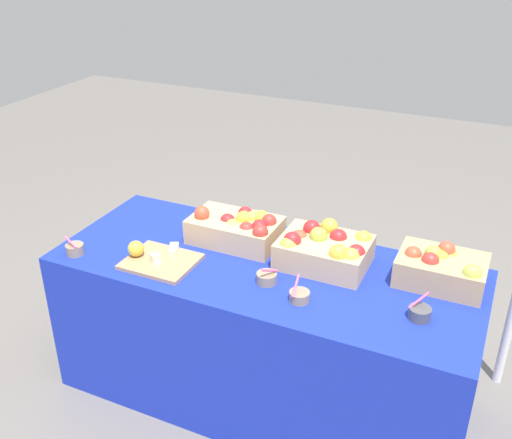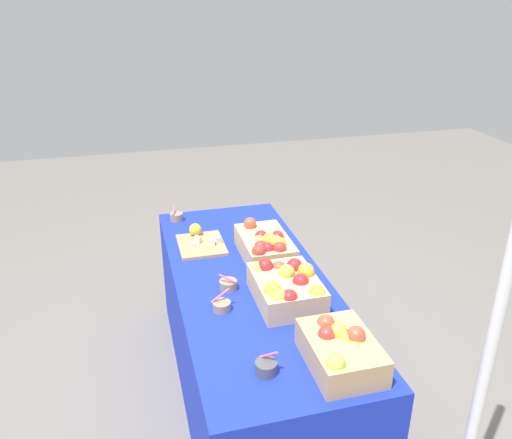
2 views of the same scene
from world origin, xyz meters
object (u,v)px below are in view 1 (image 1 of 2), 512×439
object	(u,v)px
apple_crate_right	(238,228)
sample_bowl_extra	(267,278)
apple_crate_left	(441,268)
apple_crate_middle	(325,249)
sample_bowl_mid	(299,296)
sample_bowl_near	(420,313)
sample_bowl_far	(75,249)
cutting_board_front	(156,258)

from	to	relation	value
apple_crate_right	sample_bowl_extra	xyz separation A→B (m)	(0.27, -0.27, -0.05)
apple_crate_left	apple_crate_middle	xyz separation A→B (m)	(-0.49, -0.07, 0.01)
sample_bowl_mid	apple_crate_left	bearing A→B (deg)	37.58
sample_bowl_near	sample_bowl_far	size ratio (longest dim) A/B	1.17
cutting_board_front	apple_crate_right	bearing A→B (deg)	52.32
apple_crate_left	apple_crate_right	xyz separation A→B (m)	(-0.93, -0.04, 0.00)
cutting_board_front	sample_bowl_near	xyz separation A→B (m)	(1.15, 0.07, 0.01)
sample_bowl_mid	sample_bowl_extra	distance (m)	0.19
apple_crate_right	sample_bowl_far	bearing A→B (deg)	-146.57
sample_bowl_far	sample_bowl_extra	world-z (taller)	same
apple_crate_middle	sample_bowl_extra	size ratio (longest dim) A/B	4.18
apple_crate_right	sample_bowl_near	xyz separation A→B (m)	(0.90, -0.25, -0.05)
sample_bowl_far	sample_bowl_mid	bearing A→B (deg)	4.34
apple_crate_right	sample_bowl_extra	bearing A→B (deg)	-44.82
sample_bowl_mid	sample_bowl_near	bearing A→B (deg)	10.02
apple_crate_left	apple_crate_middle	size ratio (longest dim) A/B	0.93
apple_crate_right	sample_bowl_near	bearing A→B (deg)	-15.54
apple_crate_left	apple_crate_middle	world-z (taller)	apple_crate_middle
apple_crate_left	sample_bowl_mid	size ratio (longest dim) A/B	3.62
apple_crate_middle	sample_bowl_near	distance (m)	0.52
apple_crate_middle	sample_bowl_far	bearing A→B (deg)	-159.80
sample_bowl_far	sample_bowl_extra	xyz separation A→B (m)	(0.89, 0.15, -0.00)
sample_bowl_far	cutting_board_front	bearing A→B (deg)	13.85
apple_crate_middle	sample_bowl_near	size ratio (longest dim) A/B	3.63
sample_bowl_extra	cutting_board_front	bearing A→B (deg)	-173.95
cutting_board_front	sample_bowl_far	xyz separation A→B (m)	(-0.38, -0.09, 0.01)
sample_bowl_far	sample_bowl_extra	distance (m)	0.90
sample_bowl_mid	cutting_board_front	bearing A→B (deg)	178.96
cutting_board_front	sample_bowl_near	world-z (taller)	sample_bowl_near
apple_crate_left	sample_bowl_mid	xyz separation A→B (m)	(-0.49, -0.38, -0.05)
sample_bowl_near	apple_crate_right	bearing A→B (deg)	164.46
apple_crate_middle	sample_bowl_extra	distance (m)	0.30
apple_crate_left	sample_bowl_far	bearing A→B (deg)	-163.63
sample_bowl_far	sample_bowl_extra	size ratio (longest dim) A/B	0.98
apple_crate_right	sample_bowl_extra	world-z (taller)	apple_crate_right
apple_crate_left	cutting_board_front	size ratio (longest dim) A/B	1.16
apple_crate_middle	sample_bowl_near	bearing A→B (deg)	-26.20
sample_bowl_far	sample_bowl_near	bearing A→B (deg)	6.07
apple_crate_middle	sample_bowl_mid	world-z (taller)	apple_crate_middle
apple_crate_middle	apple_crate_right	xyz separation A→B (m)	(-0.44, 0.02, -0.00)
apple_crate_right	sample_bowl_mid	size ratio (longest dim) A/B	4.22
sample_bowl_near	sample_bowl_mid	world-z (taller)	sample_bowl_near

